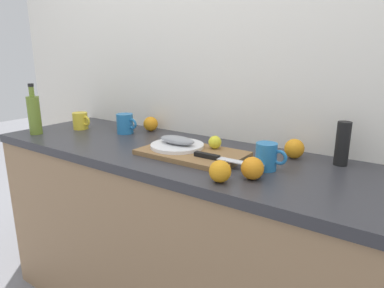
% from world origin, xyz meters
% --- Properties ---
extents(back_wall, '(3.20, 0.05, 2.50)m').
position_xyz_m(back_wall, '(0.00, 0.33, 1.25)').
color(back_wall, white).
rests_on(back_wall, ground_plane).
extents(kitchen_counter, '(2.00, 0.60, 0.90)m').
position_xyz_m(kitchen_counter, '(0.00, 0.00, 0.45)').
color(kitchen_counter, '#9E7A56').
rests_on(kitchen_counter, ground_plane).
extents(cutting_board, '(0.44, 0.27, 0.02)m').
position_xyz_m(cutting_board, '(0.06, -0.03, 0.91)').
color(cutting_board, olive).
rests_on(cutting_board, kitchen_counter).
extents(white_plate, '(0.23, 0.23, 0.01)m').
position_xyz_m(white_plate, '(-0.03, -0.02, 0.93)').
color(white_plate, white).
rests_on(white_plate, cutting_board).
extents(fish_fillet, '(0.17, 0.07, 0.04)m').
position_xyz_m(fish_fillet, '(-0.03, -0.02, 0.95)').
color(fish_fillet, gray).
rests_on(fish_fillet, white_plate).
extents(chef_knife, '(0.29, 0.04, 0.02)m').
position_xyz_m(chef_knife, '(0.22, -0.07, 0.93)').
color(chef_knife, silver).
rests_on(chef_knife, cutting_board).
extents(lemon_0, '(0.06, 0.06, 0.06)m').
position_xyz_m(lemon_0, '(0.12, 0.06, 0.95)').
color(lemon_0, yellow).
rests_on(lemon_0, cutting_board).
extents(olive_oil_bottle, '(0.06, 0.06, 0.27)m').
position_xyz_m(olive_oil_bottle, '(-0.85, -0.18, 1.01)').
color(olive_oil_bottle, olive).
rests_on(olive_oil_bottle, kitchen_counter).
extents(coffee_mug_0, '(0.13, 0.09, 0.11)m').
position_xyz_m(coffee_mug_0, '(-0.47, 0.10, 0.95)').
color(coffee_mug_0, '#2672B2').
rests_on(coffee_mug_0, kitchen_counter).
extents(coffee_mug_1, '(0.12, 0.08, 0.09)m').
position_xyz_m(coffee_mug_1, '(-0.75, 0.04, 0.95)').
color(coffee_mug_1, yellow).
rests_on(coffee_mug_1, kitchen_counter).
extents(coffee_mug_2, '(0.12, 0.08, 0.10)m').
position_xyz_m(coffee_mug_2, '(0.39, -0.02, 0.95)').
color(coffee_mug_2, '#2672B2').
rests_on(coffee_mug_2, kitchen_counter).
extents(orange_0, '(0.08, 0.08, 0.08)m').
position_xyz_m(orange_0, '(0.39, -0.14, 0.94)').
color(orange_0, orange).
rests_on(orange_0, kitchen_counter).
extents(orange_1, '(0.08, 0.08, 0.08)m').
position_xyz_m(orange_1, '(-0.40, 0.22, 0.94)').
color(orange_1, orange).
rests_on(orange_1, kitchen_counter).
extents(orange_2, '(0.08, 0.08, 0.08)m').
position_xyz_m(orange_2, '(0.31, -0.22, 0.94)').
color(orange_2, orange).
rests_on(orange_2, kitchen_counter).
extents(orange_3, '(0.08, 0.08, 0.08)m').
position_xyz_m(orange_3, '(0.42, 0.19, 0.94)').
color(orange_3, orange).
rests_on(orange_3, kitchen_counter).
extents(pepper_mill, '(0.05, 0.05, 0.17)m').
position_xyz_m(pepper_mill, '(0.60, 0.20, 0.99)').
color(pepper_mill, black).
rests_on(pepper_mill, kitchen_counter).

